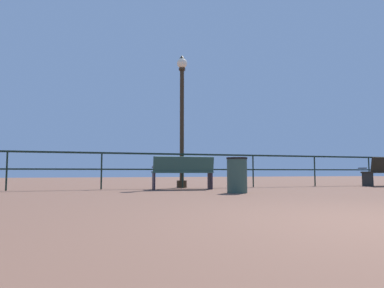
% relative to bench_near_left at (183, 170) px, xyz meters
% --- Properties ---
extents(pier_railing, '(23.59, 0.05, 1.03)m').
position_rel_bench_near_left_xyz_m(pier_railing, '(0.23, 0.81, 0.25)').
color(pier_railing, black).
rests_on(pier_railing, ground_plane).
extents(bench_near_left, '(1.70, 0.73, 0.90)m').
position_rel_bench_near_left_xyz_m(bench_near_left, '(0.00, 0.00, 0.00)').
color(bench_near_left, '#284940').
rests_on(bench_near_left, ground_plane).
extents(lamppost_center, '(0.32, 0.32, 4.15)m').
position_rel_bench_near_left_xyz_m(lamppost_center, '(0.30, 1.11, 1.73)').
color(lamppost_center, '#312414').
rests_on(lamppost_center, ground_plane).
extents(trash_bin, '(0.48, 0.48, 0.81)m').
position_rel_bench_near_left_xyz_m(trash_bin, '(0.72, -1.89, -0.11)').
color(trash_bin, '#2E483D').
rests_on(trash_bin, ground_plane).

